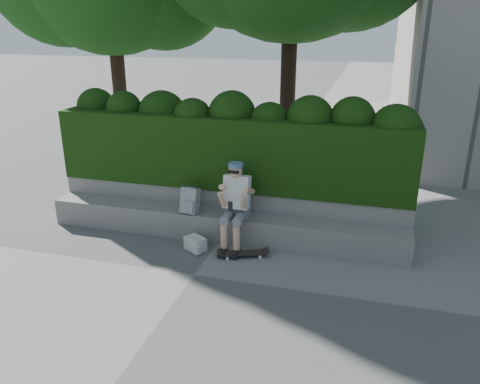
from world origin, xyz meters
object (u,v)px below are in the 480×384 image
(skateboard, at_px, (243,253))
(backpack_plaid, at_px, (190,200))
(backpack_ground, at_px, (195,244))
(person, at_px, (236,202))

(skateboard, distance_m, backpack_plaid, 1.26)
(backpack_ground, bearing_deg, backpack_plaid, 151.66)
(person, bearing_deg, backpack_plaid, 174.19)
(skateboard, relative_size, backpack_ground, 2.30)
(backpack_plaid, bearing_deg, person, 4.66)
(person, distance_m, backpack_ground, 0.92)
(person, height_order, backpack_ground, person)
(skateboard, xyz_separation_m, backpack_plaid, (-1.02, 0.43, 0.60))
(backpack_plaid, distance_m, backpack_ground, 0.72)
(skateboard, distance_m, backpack_ground, 0.80)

